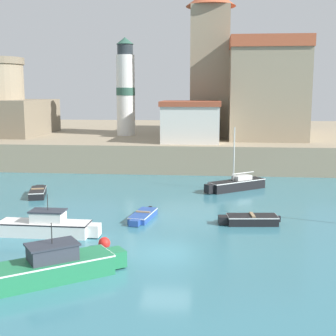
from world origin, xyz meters
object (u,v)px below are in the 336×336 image
Objects in this scene: mooring_buoy at (104,243)px; church at (253,84)px; dinghy_blue_0 at (143,216)px; motorboat_green_7 at (51,267)px; dinghy_black_4 at (250,219)px; lighthouse at (126,89)px; motorboat_white_3 at (47,226)px; dinghy_black_6 at (38,192)px; sailboat_black_2 at (236,184)px; harbor_shed_mid_row at (191,121)px.

church is at bearing 73.28° from mooring_buoy.
motorboat_green_7 is at bearing -104.11° from dinghy_blue_0.
motorboat_green_7 is at bearing -134.26° from dinghy_black_4.
lighthouse is (-12.58, 27.07, 7.96)m from dinghy_black_4.
motorboat_white_3 reaches higher than dinghy_black_6.
church is at bearing 81.71° from sailboat_black_2.
dinghy_black_4 is 16.88m from dinghy_black_6.
sailboat_black_2 is 1.43× the size of dinghy_black_6.
dinghy_black_4 is 29.81m from church.
motorboat_green_7 is at bearing -98.70° from harbor_shed_mid_row.
dinghy_blue_0 is at bearing -77.48° from lighthouse.
mooring_buoy is at bearing -81.60° from lighthouse.
sailboat_black_2 reaches higher than dinghy_black_6.
sailboat_black_2 is 20.48m from church.
mooring_buoy is at bearing 71.92° from motorboat_green_7.
harbor_shed_mid_row is at bearing 111.76° from sailboat_black_2.
mooring_buoy reaches higher than dinghy_blue_0.
sailboat_black_2 is 9.96m from dinghy_black_4.
motorboat_white_3 is at bearing -163.95° from dinghy_black_4.
dinghy_black_4 is (11.51, 3.31, -0.23)m from motorboat_white_3.
harbor_shed_mid_row reaches higher than dinghy_blue_0.
dinghy_blue_0 is 30.63m from church.
dinghy_black_4 is 13.12m from motorboat_green_7.
dinghy_blue_0 is at bearing 78.84° from mooring_buoy.
motorboat_white_3 is (-11.15, -13.26, 0.05)m from sailboat_black_2.
motorboat_white_3 is at bearing 152.36° from mooring_buoy.
dinghy_blue_0 is 10.70m from dinghy_black_6.
church is 2.93× the size of harbor_shed_mid_row.
sailboat_black_2 is at bearing 13.56° from dinghy_black_6.
lighthouse is at bearing 98.40° from mooring_buoy.
lighthouse is 10.88m from harbor_shed_mid_row.
motorboat_white_3 is 4.20m from mooring_buoy.
mooring_buoy is at bearing -97.13° from harbor_shed_mid_row.
harbor_shed_mid_row is at bearing 73.76° from motorboat_white_3.
lighthouse is (-5.91, 26.59, 8.03)m from dinghy_blue_0.
motorboat_white_3 is at bearing -141.96° from dinghy_blue_0.
sailboat_black_2 reaches higher than dinghy_black_4.
church is (13.85, 31.79, 8.25)m from motorboat_white_3.
motorboat_white_3 reaches higher than dinghy_black_4.
sailboat_black_2 is 16.93m from mooring_buoy.
motorboat_green_7 is at bearing -68.77° from motorboat_white_3.
harbor_shed_mid_row reaches higher than motorboat_green_7.
sailboat_black_2 is 15.75m from dinghy_black_6.
dinghy_black_4 reaches higher than dinghy_blue_0.
dinghy_blue_0 is 20.67m from harbor_shed_mid_row.
dinghy_black_6 is at bearing 158.25° from dinghy_black_4.
dinghy_black_6 is 0.59× the size of harbor_shed_mid_row.
lighthouse reaches higher than dinghy_black_6.
church is (10.14, 33.73, 8.48)m from mooring_buoy.
motorboat_green_7 is at bearing -114.43° from sailboat_black_2.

